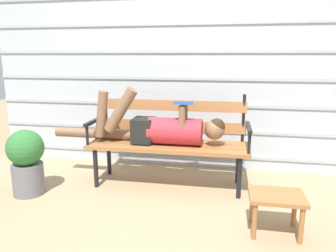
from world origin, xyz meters
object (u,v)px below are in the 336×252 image
potted_plant (26,160)px  park_bench (169,137)px  footstool (276,202)px  reclining_person (159,128)px

potted_plant → park_bench: bearing=22.2°
park_bench → potted_plant: (-1.26, -0.51, -0.15)m
park_bench → footstool: 1.25m
reclining_person → potted_plant: reclining_person is taller
footstool → reclining_person: bearing=144.8°
park_bench → potted_plant: size_ratio=2.54×
reclining_person → park_bench: bearing=38.4°
reclining_person → footstool: (1.02, -0.72, -0.35)m
park_bench → footstool: bearing=-40.2°
reclining_person → footstool: bearing=-35.2°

